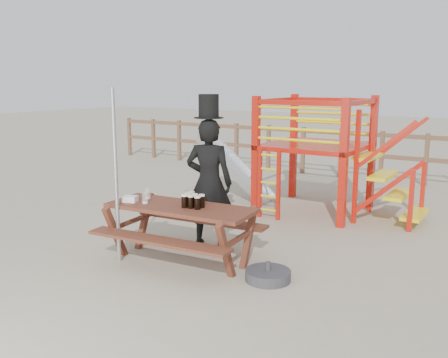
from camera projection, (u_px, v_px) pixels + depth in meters
ground at (191, 269)px, 6.37m from camera, size 60.00×60.00×0.00m
back_fence at (361, 149)px, 12.03m from camera, size 15.09×0.09×1.20m
playground_fort at (311, 153)px, 9.07m from camera, size 4.71×1.84×2.10m
picnic_table at (181, 227)px, 6.54m from camera, size 2.06×1.50×0.76m
man_with_hat at (209, 179)px, 7.10m from camera, size 0.78×0.63×2.18m
metal_pole at (116, 177)px, 6.41m from camera, size 0.05×0.05×2.28m
parasol_base at (268, 275)px, 5.98m from camera, size 0.55×0.55×0.23m
paper_bag at (130, 199)px, 6.69m from camera, size 0.22×0.19×0.08m
stout_pints at (193, 201)px, 6.40m from camera, size 0.29×0.27×0.17m
empty_glasses at (146, 196)px, 6.73m from camera, size 0.22×0.30×0.15m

